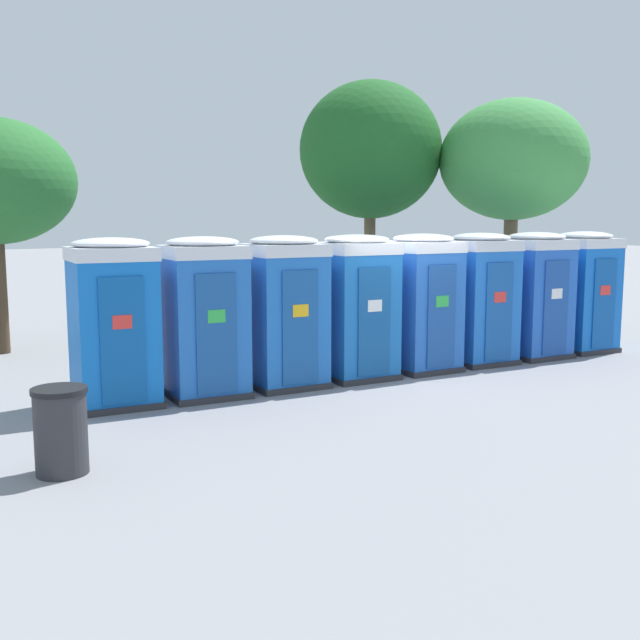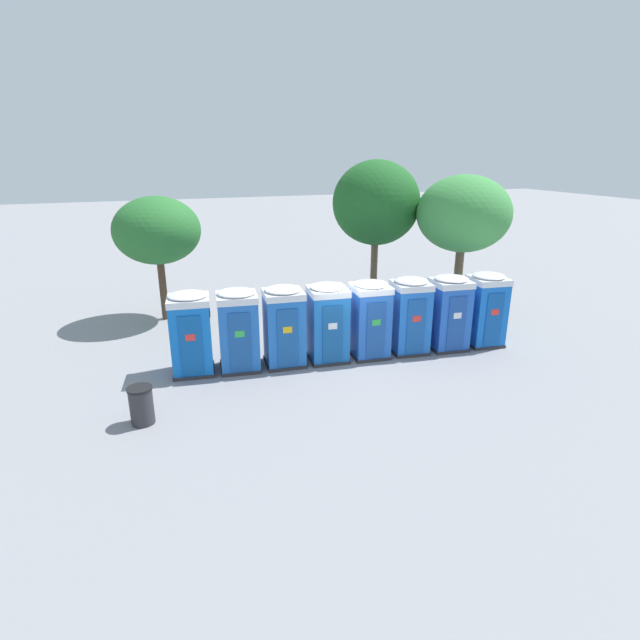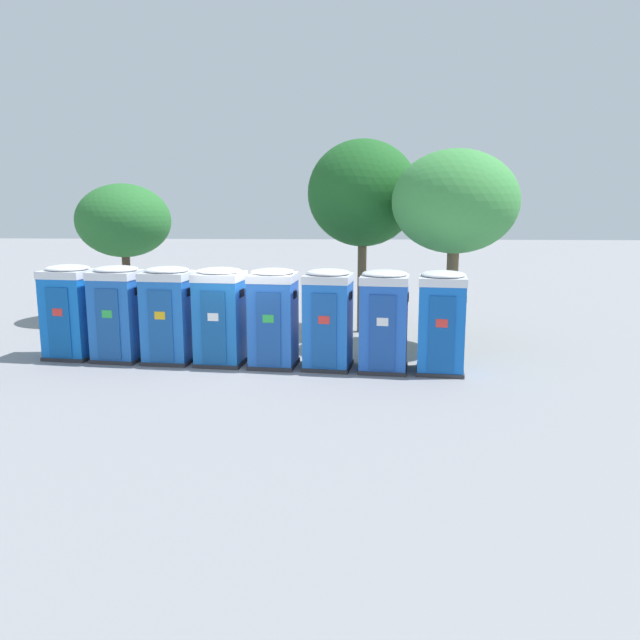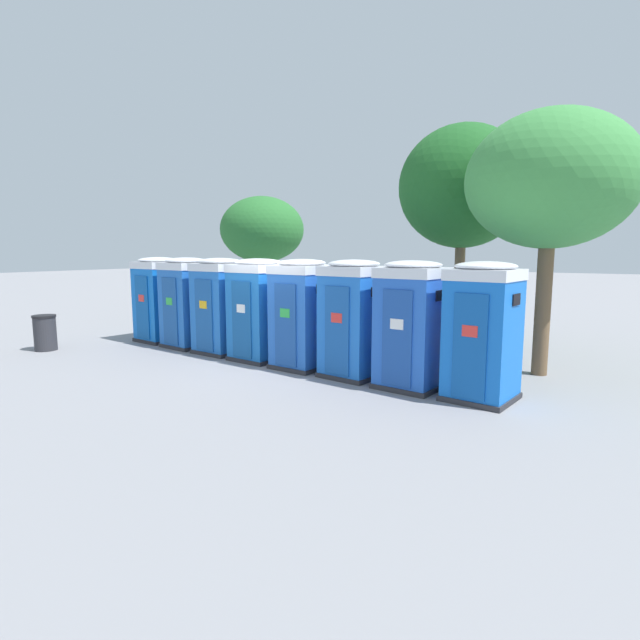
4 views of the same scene
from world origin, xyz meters
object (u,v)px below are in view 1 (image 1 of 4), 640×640
portapotty_4 (422,302)px  portapotty_7 (583,291)px  portapotty_0 (114,322)px  street_tree_2 (370,151)px  trash_can (61,431)px  portapotty_1 (204,316)px  portapotty_6 (535,294)px  street_tree_0 (513,161)px  portapotty_2 (284,311)px  portapotty_5 (480,298)px  portapotty_3 (357,306)px

portapotty_4 → portapotty_7: same height
portapotty_0 → street_tree_2: (7.93, 3.89, 3.17)m
street_tree_2 → trash_can: bearing=-145.3°
portapotty_1 → portapotty_0: bearing=172.0°
portapotty_0 → portapotty_6: same height
portapotty_1 → street_tree_0: street_tree_0 is taller
portapotty_4 → portapotty_2: bearing=173.8°
street_tree_0 → trash_can: bearing=-160.6°
street_tree_0 → portapotty_5: bearing=-146.0°
portapotty_3 → street_tree_2: (3.72, 4.38, 3.17)m
street_tree_0 → portapotty_6: bearing=-129.2°
portapotty_0 → portapotty_7: same height
portapotty_3 → portapotty_4: bearing=-6.3°
portapotty_7 → street_tree_0: (0.63, 2.61, 2.89)m
portapotty_5 → street_tree_0: street_tree_0 is taller
portapotty_2 → portapotty_1: bearing=174.3°
portapotty_5 → street_tree_2: size_ratio=0.41×
portapotty_6 → portapotty_7: bearing=-4.5°
street_tree_0 → portapotty_3: bearing=-161.7°
portapotty_6 → trash_can: portapotty_6 is taller
street_tree_0 → portapotty_2: bearing=-166.0°
portapotty_6 → portapotty_0: bearing=173.7°
portapotty_5 → trash_can: bearing=-167.4°
portapotty_0 → portapotty_6: bearing=-6.3°
portapotty_1 → portapotty_7: 8.47m
portapotty_0 → street_tree_0: 10.96m
street_tree_2 → trash_can: (-9.47, -6.56, -3.96)m
portapotty_2 → street_tree_2: (5.12, 4.23, 3.17)m
portapotty_4 → trash_can: size_ratio=2.60×
portapotty_2 → trash_can: (-4.35, -2.32, -0.79)m
portapotty_0 → portapotty_1: size_ratio=1.00×
portapotty_7 → portapotty_1: bearing=174.3°
portapotty_1 → portapotty_4: same height
trash_can → portapotty_2: bearing=28.1°
portapotty_3 → street_tree_0: size_ratio=0.45×
portapotty_1 → portapotty_3: size_ratio=1.00×
portapotty_1 → portapotty_4: size_ratio=1.00×
portapotty_3 → portapotty_2: bearing=173.8°
portapotty_2 → street_tree_0: bearing=14.0°
portapotty_3 → portapotty_6: size_ratio=1.00×
portapotty_2 → street_tree_2: bearing=39.5°
portapotty_4 → street_tree_2: bearing=62.9°
portapotty_5 → portapotty_6: (1.40, -0.18, -0.00)m
portapotty_3 → portapotty_5: same height
portapotty_0 → street_tree_2: bearing=26.2°
portapotty_4 → trash_can: 7.48m
portapotty_4 → portapotty_6: (2.81, -0.28, -0.00)m
street_tree_2 → trash_can: 12.18m
portapotty_4 → portapotty_6: same height
portapotty_0 → trash_can: 3.18m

